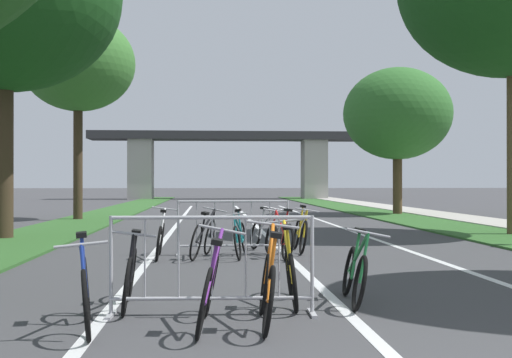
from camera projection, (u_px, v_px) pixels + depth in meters
name	position (u px, v px, depth m)	size (l,w,h in m)	color
grass_verge_left	(105.00, 215.00, 27.67)	(2.41, 62.58, 0.05)	#2D5B26
grass_verge_right	(380.00, 214.00, 28.48)	(2.41, 62.58, 0.05)	#2D5B26
sidewalk_path_right	(429.00, 213.00, 28.63)	(1.94, 62.58, 0.08)	#ADA89E
lane_stripe_center	(257.00, 227.00, 20.59)	(0.14, 36.20, 0.01)	silver
lane_stripe_right_lane	(338.00, 226.00, 20.77)	(0.14, 36.20, 0.01)	silver
lane_stripe_left_lane	(175.00, 227.00, 20.41)	(0.14, 36.20, 0.01)	silver
overpass_bridge	(228.00, 153.00, 54.14)	(22.56, 2.97, 5.51)	#2D2D30
tree_left_maple_mid	(78.00, 64.00, 24.11)	(4.15, 4.15, 7.53)	#3D2D1E
tree_right_pine_far	(397.00, 114.00, 28.22)	(4.64, 4.64, 6.31)	#4C3823
crowd_barrier_nearest	(212.00, 266.00, 6.92)	(2.19, 0.51, 1.05)	#ADADB2
crowd_barrier_second	(233.00, 228.00, 12.65)	(2.18, 0.46, 1.05)	#ADADB2
bicycle_black_0	(130.00, 276.00, 7.33)	(0.48, 1.60, 0.90)	black
bicycle_yellow_1	(300.00, 233.00, 13.23)	(0.47, 1.74, 0.94)	black
bicycle_green_2	(355.00, 273.00, 7.61)	(0.47, 1.62, 0.91)	black
bicycle_red_3	(279.00, 239.00, 12.20)	(0.51, 1.70, 0.93)	black
bicycle_white_4	(160.00, 239.00, 12.14)	(0.50, 1.69, 0.94)	black
bicycle_teal_5	(240.00, 238.00, 12.24)	(0.59, 1.61, 0.90)	black
bicycle_purple_6	(209.00, 289.00, 6.31)	(0.52, 1.69, 0.97)	black
bicycle_blue_7	(86.00, 291.00, 6.26)	(0.46, 1.63, 0.91)	black
bicycle_silver_8	(263.00, 234.00, 13.24)	(0.72, 1.58, 0.94)	black
bicycle_orange_9	(267.00, 287.00, 6.43)	(0.56, 1.69, 1.01)	black
bicycle_black_10	(204.00, 237.00, 12.13)	(0.73, 1.69, 0.93)	black
bicycle_yellow_11	(291.00, 272.00, 7.55)	(0.49, 1.64, 0.97)	black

